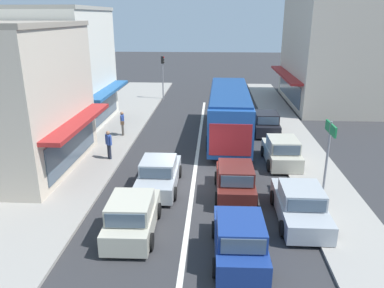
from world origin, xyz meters
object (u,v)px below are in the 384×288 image
at_px(city_bus, 229,110).
at_px(hatchback_queue_gap_filler, 132,216).
at_px(hatchback_behind_bus_near, 235,181).
at_px(pedestrian_browsing_midblock, 109,143).
at_px(parked_hatchback_kerb_second, 282,152).
at_px(pedestrian_with_handbag_near, 122,122).
at_px(hatchback_queue_far_back, 239,239).
at_px(sedan_adjacent_lane_trail, 159,175).
at_px(parked_sedan_kerb_front, 300,205).
at_px(parked_hatchback_kerb_third, 266,123).
at_px(directional_road_sign, 329,142).
at_px(traffic_light_downstreet, 163,70).

bearing_deg(city_bus, hatchback_queue_gap_filler, -108.04).
relative_size(hatchback_behind_bus_near, pedestrian_browsing_midblock, 2.28).
distance_m(hatchback_behind_bus_near, parked_hatchback_kerb_second, 4.85).
bearing_deg(pedestrian_with_handbag_near, hatchback_queue_far_back, -61.33).
relative_size(sedan_adjacent_lane_trail, parked_sedan_kerb_front, 1.00).
distance_m(hatchback_queue_far_back, parked_hatchback_kerb_third, 14.65).
distance_m(hatchback_queue_far_back, pedestrian_browsing_midblock, 10.91).
height_order(hatchback_behind_bus_near, pedestrian_browsing_midblock, pedestrian_browsing_midblock).
distance_m(sedan_adjacent_lane_trail, parked_hatchback_kerb_second, 7.17).
height_order(parked_hatchback_kerb_second, directional_road_sign, directional_road_sign).
xyz_separation_m(hatchback_queue_far_back, hatchback_behind_bus_near, (0.07, 4.66, 0.00)).
relative_size(hatchback_queue_far_back, hatchback_queue_gap_filler, 1.00).
bearing_deg(hatchback_queue_gap_filler, pedestrian_with_handbag_near, 105.13).
height_order(city_bus, hatchback_queue_far_back, city_bus).
distance_m(hatchback_queue_gap_filler, traffic_light_downstreet, 23.80).
height_order(hatchback_queue_far_back, parked_sedan_kerb_front, hatchback_queue_far_back).
xyz_separation_m(city_bus, parked_hatchback_kerb_third, (2.61, 1.00, -1.17)).
bearing_deg(parked_sedan_kerb_front, hatchback_behind_bus_near, 140.56).
distance_m(hatchback_queue_gap_filler, parked_hatchback_kerb_third, 14.70).
bearing_deg(traffic_light_downstreet, pedestrian_with_handbag_near, -95.42).
height_order(hatchback_queue_far_back, pedestrian_browsing_midblock, pedestrian_browsing_midblock).
height_order(hatchback_queue_gap_filler, directional_road_sign, directional_road_sign).
height_order(hatchback_behind_bus_near, parked_hatchback_kerb_second, same).
relative_size(parked_sedan_kerb_front, directional_road_sign, 1.17).
bearing_deg(city_bus, hatchback_queue_far_back, -90.21).
xyz_separation_m(pedestrian_with_handbag_near, pedestrian_browsing_midblock, (0.28, -4.38, -0.00)).
distance_m(parked_sedan_kerb_front, pedestrian_with_handbag_near, 14.10).
height_order(parked_hatchback_kerb_third, directional_road_sign, directional_road_sign).
bearing_deg(hatchback_queue_gap_filler, city_bus, 71.96).
xyz_separation_m(parked_hatchback_kerb_second, parked_hatchback_kerb_third, (-0.15, 5.73, 0.00)).
relative_size(hatchback_queue_gap_filler, parked_hatchback_kerb_second, 1.00).
bearing_deg(parked_hatchback_kerb_second, pedestrian_browsing_midblock, -179.18).
distance_m(parked_sedan_kerb_front, parked_hatchback_kerb_second, 6.06).
distance_m(city_bus, parked_hatchback_kerb_third, 3.03).
height_order(sedan_adjacent_lane_trail, parked_hatchback_kerb_third, parked_hatchback_kerb_third).
bearing_deg(hatchback_behind_bus_near, parked_sedan_kerb_front, -39.44).
xyz_separation_m(parked_hatchback_kerb_second, pedestrian_browsing_midblock, (-9.60, -0.14, 0.36)).
xyz_separation_m(hatchback_queue_far_back, sedan_adjacent_lane_trail, (-3.49, 5.25, -0.05)).
bearing_deg(pedestrian_with_handbag_near, sedan_adjacent_lane_trail, -65.02).
height_order(directional_road_sign, pedestrian_with_handbag_near, directional_road_sign).
bearing_deg(hatchback_queue_gap_filler, traffic_light_downstreet, 94.89).
xyz_separation_m(hatchback_behind_bus_near, pedestrian_with_handbag_near, (-7.14, 8.26, 0.36)).
bearing_deg(directional_road_sign, traffic_light_downstreet, 116.02).
distance_m(hatchback_queue_far_back, parked_hatchback_kerb_second, 9.12).
bearing_deg(city_bus, directional_road_sign, -66.00).
bearing_deg(city_bus, parked_sedan_kerb_front, -76.92).
bearing_deg(hatchback_queue_far_back, pedestrian_browsing_midblock, 128.48).
distance_m(parked_hatchback_kerb_second, directional_road_sign, 4.72).
xyz_separation_m(hatchback_queue_gap_filler, pedestrian_with_handbag_near, (-3.16, 11.67, 0.36)).
xyz_separation_m(hatchback_behind_bus_near, directional_road_sign, (3.92, -0.12, 1.97)).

